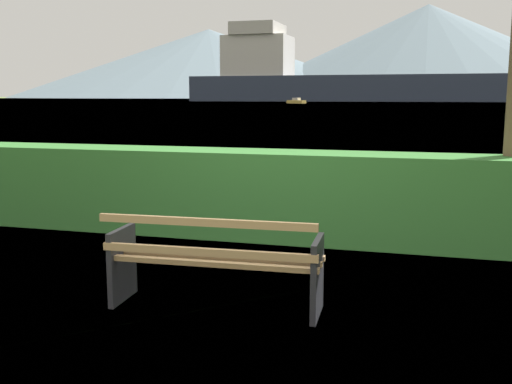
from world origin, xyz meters
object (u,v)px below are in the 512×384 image
park_bench (214,262)px  cargo_ship_large (343,79)px  fishing_boat_near (296,101)px  sailboat_mid (288,99)px

park_bench → cargo_ship_large: 194.18m
fishing_boat_near → sailboat_mid: sailboat_mid is taller
fishing_boat_near → sailboat_mid: 97.56m
fishing_boat_near → sailboat_mid: size_ratio=1.03×
park_bench → fishing_boat_near: (-28.42, 137.61, 0.07)m
sailboat_mid → park_bench: bearing=-77.5°
park_bench → sailboat_mid: bearing=102.5°
fishing_boat_near → sailboat_mid: (-23.29, 94.74, 0.05)m
cargo_ship_large → fishing_boat_near: size_ratio=24.01×
park_bench → cargo_ship_large: (-24.60, 192.50, 6.70)m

